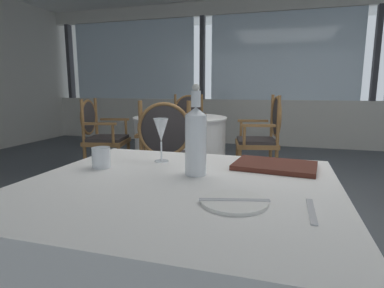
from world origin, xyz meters
name	(u,v)px	position (x,y,z in m)	size (l,w,h in m)	color
ground_plane	(270,221)	(0.00, 0.00, 0.00)	(12.43, 12.43, 0.00)	#4C5156
window_wall_far	(282,88)	(0.00, 3.55, 1.06)	(9.56, 0.14, 2.65)	beige
foreground_table	(179,276)	(-0.29, -1.46, 0.37)	(1.11, 1.01, 0.74)	white
side_plate	(234,202)	(-0.06, -1.61, 0.74)	(0.20, 0.20, 0.01)	white
butter_knife	(234,200)	(-0.06, -1.61, 0.75)	(0.21, 0.02, 0.00)	silver
dinner_fork	(312,211)	(0.15, -1.62, 0.74)	(0.19, 0.02, 0.00)	silver
water_bottle	(196,139)	(-0.25, -1.34, 0.88)	(0.08, 0.08, 0.35)	white
wine_glass	(161,131)	(-0.46, -1.18, 0.88)	(0.07, 0.07, 0.20)	white
water_tumbler	(101,157)	(-0.67, -1.35, 0.78)	(0.08, 0.08, 0.09)	white
menu_book	(275,166)	(0.04, -1.15, 0.75)	(0.33, 0.23, 0.02)	#512319
background_table_1	(180,148)	(-1.09, 0.98, 0.37)	(1.09, 1.09, 0.74)	white
dining_chair_1_0	(167,148)	(-0.89, 0.02, 0.55)	(0.60, 0.55, 0.97)	olive
dining_chair_1_1	(265,132)	(-0.13, 1.18, 0.57)	(0.55, 0.60, 0.99)	olive
dining_chair_1_2	(188,122)	(-1.29, 1.93, 0.57)	(0.60, 0.55, 0.97)	olive
dining_chair_1_3	(100,132)	(-2.05, 0.78, 0.55)	(0.55, 0.60, 0.94)	olive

